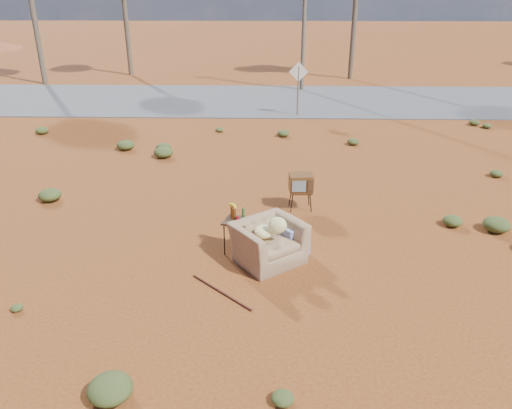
{
  "coord_description": "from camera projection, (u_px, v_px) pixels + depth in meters",
  "views": [
    {
      "loc": [
        0.31,
        -8.47,
        5.03
      ],
      "look_at": [
        0.06,
        1.08,
        0.8
      ],
      "focal_mm": 35.0,
      "sensor_mm": 36.0,
      "label": 1
    }
  ],
  "objects": [
    {
      "name": "side_table",
      "position": [
        236.0,
        218.0,
        9.96
      ],
      "size": [
        0.63,
        0.63,
        1.01
      ],
      "rotation": [
        0.0,
        0.0,
        -0.32
      ],
      "color": "#3A2715",
      "rests_on": "ground"
    },
    {
      "name": "tv_unit",
      "position": [
        301.0,
        184.0,
        11.92
      ],
      "size": [
        0.58,
        0.49,
        0.89
      ],
      "rotation": [
        0.0,
        0.0,
        0.07
      ],
      "color": "black",
      "rests_on": "ground"
    },
    {
      "name": "highway",
      "position": [
        262.0,
        100.0,
        23.48
      ],
      "size": [
        140.0,
        7.0,
        0.04
      ],
      "primitive_type": "cube",
      "color": "#565659",
      "rests_on": "ground"
    },
    {
      "name": "scrub_patch",
      "position": [
        227.0,
        177.0,
        13.78
      ],
      "size": [
        17.49,
        8.07,
        0.33
      ],
      "color": "#414E22",
      "rests_on": "ground"
    },
    {
      "name": "armchair",
      "position": [
        272.0,
        236.0,
        9.77
      ],
      "size": [
        1.6,
        1.63,
        1.1
      ],
      "rotation": [
        0.0,
        0.0,
        0.64
      ],
      "color": "#926F4F",
      "rests_on": "ground"
    },
    {
      "name": "road_sign",
      "position": [
        298.0,
        79.0,
        20.11
      ],
      "size": [
        0.78,
        0.06,
        2.19
      ],
      "color": "brown",
      "rests_on": "ground"
    },
    {
      "name": "utility_pole_center",
      "position": [
        305.0,
        4.0,
        24.05
      ],
      "size": [
        1.4,
        0.2,
        8.0
      ],
      "color": "brown",
      "rests_on": "ground"
    },
    {
      "name": "rusty_bar",
      "position": [
        221.0,
        292.0,
        8.85
      ],
      "size": [
        1.14,
        1.09,
        0.04
      ],
      "primitive_type": "cylinder",
      "rotation": [
        0.0,
        1.57,
        -0.76
      ],
      "color": "#471B13",
      "rests_on": "ground"
    },
    {
      "name": "ground",
      "position": [
        251.0,
        264.0,
        9.78
      ],
      "size": [
        140.0,
        140.0,
        0.0
      ],
      "primitive_type": "plane",
      "color": "brown",
      "rests_on": "ground"
    }
  ]
}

